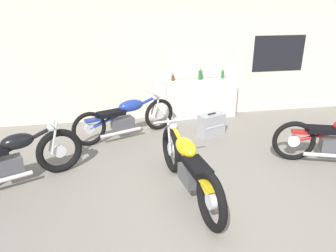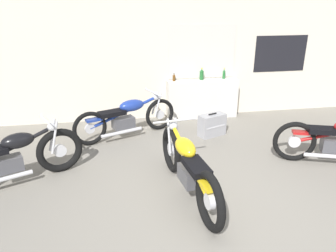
# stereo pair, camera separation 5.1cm
# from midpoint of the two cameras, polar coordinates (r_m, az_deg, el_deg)

# --- Properties ---
(ground_plane) EXTENTS (24.00, 24.00, 0.00)m
(ground_plane) POSITION_cam_midpoint_polar(r_m,az_deg,el_deg) (4.27, 9.28, -15.41)
(ground_plane) COLOR gray
(wall_back) EXTENTS (10.00, 0.07, 2.80)m
(wall_back) POSITION_cam_midpoint_polar(r_m,az_deg,el_deg) (7.13, 0.17, 12.40)
(wall_back) COLOR beige
(wall_back) RESTS_ON ground_plane
(sill_counter) EXTENTS (1.57, 0.28, 0.86)m
(sill_counter) POSITION_cam_midpoint_polar(r_m,az_deg,el_deg) (7.33, 5.57, 4.75)
(sill_counter) COLOR silver
(sill_counter) RESTS_ON ground_plane
(bottle_leftmost) EXTENTS (0.06, 0.06, 0.17)m
(bottle_leftmost) POSITION_cam_midpoint_polar(r_m,az_deg,el_deg) (7.08, 0.65, 8.44)
(bottle_leftmost) COLOR #5B3814
(bottle_leftmost) RESTS_ON sill_counter
(bottle_left_center) EXTENTS (0.09, 0.09, 0.25)m
(bottle_left_center) POSITION_cam_midpoint_polar(r_m,az_deg,el_deg) (7.22, 5.47, 8.93)
(bottle_left_center) COLOR #23662D
(bottle_left_center) RESTS_ON sill_counter
(bottle_center) EXTENTS (0.06, 0.06, 0.23)m
(bottle_center) POSITION_cam_midpoint_polar(r_m,az_deg,el_deg) (7.38, 9.30, 8.94)
(bottle_center) COLOR #23662D
(bottle_center) RESTS_ON sill_counter
(motorcycle_blue) EXTENTS (1.99, 0.94, 0.82)m
(motorcycle_blue) POSITION_cam_midpoint_polar(r_m,az_deg,el_deg) (6.29, -7.58, 1.55)
(motorcycle_blue) COLOR black
(motorcycle_blue) RESTS_ON ground_plane
(motorcycle_black) EXTENTS (1.90, 0.97, 0.88)m
(motorcycle_black) POSITION_cam_midpoint_polar(r_m,az_deg,el_deg) (5.15, -25.73, -5.15)
(motorcycle_black) COLOR black
(motorcycle_black) RESTS_ON ground_plane
(motorcycle_yellow) EXTENTS (0.64, 2.15, 0.90)m
(motorcycle_yellow) POSITION_cam_midpoint_polar(r_m,az_deg,el_deg) (4.42, 3.30, -7.13)
(motorcycle_yellow) COLOR black
(motorcycle_yellow) RESTS_ON ground_plane
(hard_case_silver) EXTENTS (0.58, 0.43, 0.46)m
(hard_case_silver) POSITION_cam_midpoint_polar(r_m,az_deg,el_deg) (6.44, 7.31, 0.21)
(hard_case_silver) COLOR #9E9EA3
(hard_case_silver) RESTS_ON ground_plane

